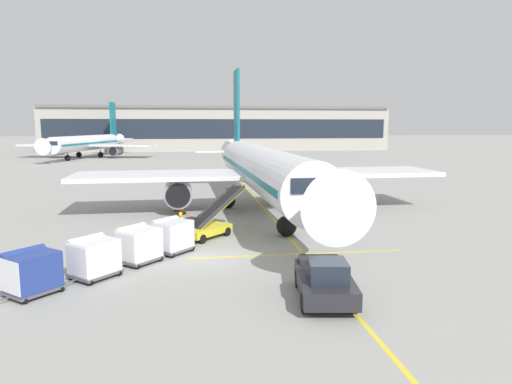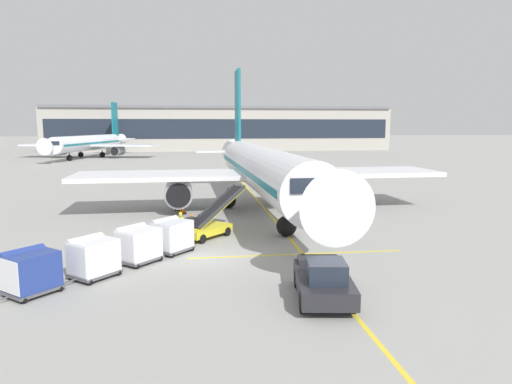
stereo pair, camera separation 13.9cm
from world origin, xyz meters
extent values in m
plane|color=gray|center=(0.00, 0.00, 0.00)|extent=(600.00, 600.00, 0.00)
cylinder|color=white|center=(4.57, 13.45, 3.51)|extent=(4.37, 30.48, 3.56)
cube|color=#146B7A|center=(4.57, 13.45, 3.51)|extent=(4.37, 29.27, 0.43)
cone|color=white|center=(5.02, -3.52, 3.51)|extent=(3.47, 3.64, 3.38)
cone|color=white|center=(4.09, 31.49, 3.78)|extent=(3.17, 5.77, 3.02)
cube|color=white|center=(-3.38, 14.00, 2.98)|extent=(14.60, 6.46, 0.36)
cylinder|color=#93969E|center=(-2.26, 13.42, 1.70)|extent=(2.31, 4.01, 2.20)
cylinder|color=black|center=(-2.21, 11.39, 1.70)|extent=(1.88, 0.17, 1.87)
cube|color=white|center=(12.48, 14.42, 2.98)|extent=(14.60, 6.46, 0.36)
cylinder|color=#93969E|center=(11.40, 13.78, 1.70)|extent=(2.31, 4.01, 2.20)
cylinder|color=black|center=(11.45, 11.76, 1.70)|extent=(1.88, 0.17, 1.87)
cube|color=#146B7A|center=(4.13, 30.06, 8.78)|extent=(0.38, 3.65, 9.12)
cube|color=white|center=(4.14, 29.78, 4.05)|extent=(9.88, 2.69, 0.20)
cube|color=#1E2633|center=(4.96, -1.03, 4.05)|extent=(2.53, 1.67, 0.78)
cylinder|color=#47474C|center=(4.82, 4.33, 1.20)|extent=(0.22, 0.22, 1.08)
sphere|color=black|center=(4.82, 4.33, 0.66)|extent=(1.32, 1.32, 1.32)
cylinder|color=#47474C|center=(1.86, 14.90, 1.20)|extent=(0.22, 0.22, 1.08)
sphere|color=black|center=(1.86, 14.90, 0.66)|extent=(1.32, 1.32, 1.32)
cylinder|color=#47474C|center=(7.20, 15.04, 1.20)|extent=(0.22, 0.22, 1.08)
sphere|color=black|center=(7.20, 15.04, 0.66)|extent=(1.32, 1.32, 1.32)
cube|color=gold|center=(-0.30, 4.55, 0.50)|extent=(3.48, 3.58, 0.44)
cube|color=black|center=(-1.20, 4.11, 1.07)|extent=(0.82, 0.82, 0.70)
cylinder|color=#333338|center=(-0.73, 4.61, 1.12)|extent=(0.08, 0.08, 0.80)
cube|color=gold|center=(0.51, 5.42, 1.78)|extent=(3.93, 4.14, 2.26)
cube|color=black|center=(0.51, 5.42, 1.87)|extent=(3.73, 3.94, 2.11)
cube|color=#333338|center=(0.83, 5.12, 1.90)|extent=(3.28, 3.53, 2.29)
cube|color=#333338|center=(0.19, 5.72, 1.90)|extent=(3.28, 3.53, 2.29)
cylinder|color=black|center=(1.05, 4.92, 0.28)|extent=(0.53, 0.55, 0.56)
cylinder|color=black|center=(-0.03, 5.92, 0.28)|extent=(0.53, 0.55, 0.56)
cylinder|color=black|center=(-0.57, 3.18, 0.28)|extent=(0.53, 0.55, 0.56)
cylinder|color=black|center=(-1.65, 4.18, 0.28)|extent=(0.53, 0.55, 0.56)
cube|color=#515156|center=(-2.21, 1.42, 0.21)|extent=(2.52, 2.56, 0.12)
cylinder|color=#4C4C51|center=(-3.09, 0.40, 0.20)|extent=(0.51, 0.58, 0.07)
cube|color=silver|center=(-2.21, 1.42, 1.02)|extent=(2.38, 2.42, 1.50)
cube|color=silver|center=(-2.52, 1.69, 1.54)|extent=(1.83, 1.94, 0.74)
cube|color=silver|center=(-2.84, 0.69, 1.02)|extent=(1.11, 0.96, 1.38)
sphere|color=black|center=(-3.24, 1.26, 0.15)|extent=(0.30, 0.30, 0.30)
sphere|color=black|center=(-2.22, 0.37, 0.15)|extent=(0.30, 0.30, 0.30)
sphere|color=black|center=(-2.20, 2.47, 0.15)|extent=(0.30, 0.30, 0.30)
sphere|color=black|center=(-1.17, 1.58, 0.15)|extent=(0.30, 0.30, 0.30)
cube|color=#515156|center=(-3.83, -0.30, 0.21)|extent=(2.52, 2.56, 0.12)
cylinder|color=#4C4C51|center=(-4.71, -1.32, 0.20)|extent=(0.51, 0.58, 0.07)
cube|color=silver|center=(-3.83, -0.30, 1.02)|extent=(2.38, 2.42, 1.50)
cube|color=silver|center=(-4.14, -0.03, 1.54)|extent=(1.83, 1.94, 0.74)
cube|color=silver|center=(-4.46, -1.03, 1.02)|extent=(1.11, 0.96, 1.38)
sphere|color=black|center=(-4.87, -0.46, 0.15)|extent=(0.30, 0.30, 0.30)
sphere|color=black|center=(-3.84, -1.35, 0.15)|extent=(0.30, 0.30, 0.30)
sphere|color=black|center=(-3.82, 0.75, 0.15)|extent=(0.30, 0.30, 0.30)
sphere|color=black|center=(-2.79, -0.14, 0.15)|extent=(0.30, 0.30, 0.30)
cube|color=#515156|center=(-5.61, -2.41, 0.21)|extent=(2.52, 2.56, 0.12)
cylinder|color=#4C4C51|center=(-6.50, -3.43, 0.20)|extent=(0.51, 0.58, 0.07)
cube|color=silver|center=(-5.61, -2.41, 1.02)|extent=(2.38, 2.42, 1.50)
cube|color=silver|center=(-5.93, -2.14, 1.54)|extent=(1.83, 1.94, 0.74)
cube|color=silver|center=(-6.25, -3.14, 1.02)|extent=(1.11, 0.96, 1.38)
sphere|color=black|center=(-6.65, -2.57, 0.15)|extent=(0.30, 0.30, 0.30)
sphere|color=black|center=(-5.62, -3.46, 0.15)|extent=(0.30, 0.30, 0.30)
sphere|color=black|center=(-5.60, -1.36, 0.15)|extent=(0.30, 0.30, 0.30)
sphere|color=black|center=(-4.58, -2.25, 0.15)|extent=(0.30, 0.30, 0.30)
cube|color=#515156|center=(-7.73, -4.26, 0.21)|extent=(2.52, 2.56, 0.12)
cylinder|color=#4C4C51|center=(-8.62, -5.29, 0.20)|extent=(0.51, 0.58, 0.07)
cube|color=navy|center=(-7.73, -4.26, 1.02)|extent=(2.38, 2.42, 1.50)
cube|color=navy|center=(-8.05, -4.00, 1.54)|extent=(1.83, 1.94, 0.74)
cube|color=silver|center=(-8.36, -4.99, 1.02)|extent=(1.11, 0.96, 1.38)
sphere|color=black|center=(-8.77, -4.42, 0.15)|extent=(0.30, 0.30, 0.30)
sphere|color=black|center=(-7.74, -5.31, 0.15)|extent=(0.30, 0.30, 0.30)
sphere|color=black|center=(-7.72, -3.22, 0.15)|extent=(0.30, 0.30, 0.30)
sphere|color=black|center=(-6.70, -4.10, 0.15)|extent=(0.30, 0.30, 0.30)
cube|color=#232328|center=(4.17, -6.40, 0.68)|extent=(2.71, 4.65, 0.70)
cube|color=#1E2633|center=(4.06, -7.16, 1.43)|extent=(1.67, 1.73, 0.80)
cube|color=#28282D|center=(4.41, -4.77, 1.15)|extent=(1.90, 1.21, 0.24)
cylinder|color=black|center=(5.28, -5.18, 0.38)|extent=(0.39, 0.79, 0.76)
cylinder|color=black|center=(3.45, -4.92, 0.38)|extent=(0.39, 0.79, 0.76)
cylinder|color=black|center=(4.89, -7.88, 0.38)|extent=(0.39, 0.79, 0.76)
cylinder|color=black|center=(3.06, -7.62, 0.38)|extent=(0.39, 0.79, 0.76)
cylinder|color=#514C42|center=(-1.79, 4.19, 0.43)|extent=(0.15, 0.15, 0.86)
cylinder|color=#514C42|center=(-1.91, 4.32, 0.43)|extent=(0.15, 0.15, 0.86)
cube|color=yellow|center=(-1.85, 4.25, 1.15)|extent=(0.44, 0.44, 0.58)
cube|color=white|center=(-1.94, 4.16, 1.15)|extent=(0.24, 0.25, 0.08)
sphere|color=tan|center=(-1.85, 4.25, 1.56)|extent=(0.21, 0.21, 0.21)
sphere|color=yellow|center=(-1.85, 4.25, 1.63)|extent=(0.23, 0.23, 0.23)
cylinder|color=yellow|center=(-1.68, 4.08, 1.10)|extent=(0.09, 0.09, 0.56)
cylinder|color=yellow|center=(-2.01, 4.42, 1.10)|extent=(0.09, 0.09, 0.56)
cylinder|color=black|center=(-1.63, 2.04, 0.43)|extent=(0.15, 0.15, 0.86)
cylinder|color=black|center=(-1.61, 1.86, 0.43)|extent=(0.15, 0.15, 0.86)
cube|color=yellow|center=(-1.62, 1.95, 1.15)|extent=(0.28, 0.40, 0.58)
cube|color=white|center=(-1.50, 1.96, 1.15)|extent=(0.05, 0.34, 0.08)
sphere|color=brown|center=(-1.62, 1.95, 1.56)|extent=(0.21, 0.21, 0.21)
sphere|color=yellow|center=(-1.62, 1.95, 1.63)|extent=(0.23, 0.23, 0.23)
cylinder|color=yellow|center=(-1.65, 2.19, 1.10)|extent=(0.09, 0.09, 0.56)
cylinder|color=yellow|center=(-1.59, 1.71, 1.10)|extent=(0.09, 0.09, 0.56)
cube|color=black|center=(-1.20, 9.01, 0.03)|extent=(0.69, 0.69, 0.05)
cone|color=orange|center=(-1.20, 9.01, 0.41)|extent=(0.55, 0.55, 0.72)
cylinder|color=white|center=(-1.20, 9.01, 0.45)|extent=(0.30, 0.30, 0.09)
cube|color=black|center=(-1.98, 12.92, 0.03)|extent=(0.64, 0.64, 0.05)
cone|color=orange|center=(-1.98, 12.92, 0.39)|extent=(0.51, 0.51, 0.68)
cylinder|color=white|center=(-1.98, 12.92, 0.42)|extent=(0.28, 0.28, 0.08)
cube|color=black|center=(-2.35, 14.34, 0.03)|extent=(0.58, 0.58, 0.05)
cone|color=orange|center=(-2.35, 14.34, 0.36)|extent=(0.47, 0.47, 0.62)
cylinder|color=white|center=(-2.35, 14.34, 0.39)|extent=(0.26, 0.26, 0.07)
cube|color=yellow|center=(4.91, 13.45, 0.00)|extent=(0.20, 110.00, 0.01)
cube|color=yellow|center=(4.57, 0.13, 0.00)|extent=(12.00, 0.20, 0.01)
cube|color=#A8A399|center=(6.72, 112.94, 5.84)|extent=(96.37, 20.29, 11.69)
cube|color=#1E2633|center=(6.72, 102.74, 6.14)|extent=(93.47, 0.10, 5.26)
cube|color=slate|center=(6.72, 110.91, 12.04)|extent=(95.40, 17.25, 0.70)
cylinder|color=silver|center=(-24.08, 80.84, 3.26)|extent=(9.23, 29.66, 3.30)
cube|color=#146B7A|center=(-24.08, 80.84, 3.26)|extent=(9.02, 28.51, 0.40)
cone|color=silver|center=(-27.41, 64.73, 3.26)|extent=(3.74, 3.87, 3.13)
cone|color=silver|center=(-20.54, 97.92, 3.51)|extent=(3.82, 5.74, 2.80)
cube|color=silver|center=(-31.46, 83.12, 2.76)|extent=(14.97, 8.65, 0.36)
cylinder|color=#93969E|center=(-30.48, 82.32, 1.56)|extent=(2.78, 4.18, 2.05)
cylinder|color=black|center=(-30.88, 80.38, 1.56)|extent=(1.73, 0.47, 1.74)
cube|color=silver|center=(-16.39, 80.00, 2.76)|extent=(14.97, 8.65, 0.36)
cylinder|color=#93969E|center=(-17.61, 79.65, 1.56)|extent=(2.78, 4.18, 2.05)
cylinder|color=black|center=(-18.01, 77.72, 1.56)|extent=(1.73, 0.47, 1.74)
cube|color=#146B7A|center=(-20.81, 96.63, 8.36)|extent=(0.99, 3.54, 8.88)
cube|color=silver|center=(-20.86, 96.37, 3.75)|extent=(9.85, 4.26, 0.20)
cube|color=#1E2633|center=(-26.94, 66.99, 3.75)|extent=(2.56, 1.92, 0.73)
cylinder|color=#47474C|center=(-25.88, 72.14, 1.11)|extent=(0.22, 0.22, 1.00)
sphere|color=black|center=(-25.88, 72.14, 0.61)|extent=(1.22, 1.22, 1.22)
cylinder|color=#47474C|center=(-26.20, 82.79, 1.11)|extent=(0.22, 0.22, 1.00)
sphere|color=black|center=(-26.20, 82.79, 0.61)|extent=(1.22, 1.22, 1.22)
cylinder|color=#47474C|center=(-21.35, 81.79, 1.11)|extent=(0.22, 0.22, 1.00)
sphere|color=black|center=(-21.35, 81.79, 0.61)|extent=(1.22, 1.22, 1.22)
camera|label=1|loc=(-1.02, -23.70, 7.00)|focal=32.13mm
camera|label=2|loc=(-0.88, -23.72, 7.00)|focal=32.13mm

